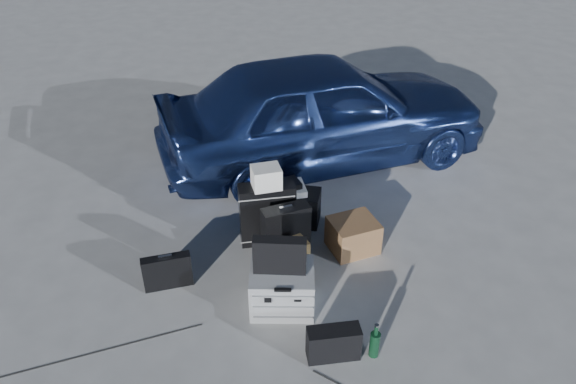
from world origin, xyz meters
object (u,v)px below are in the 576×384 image
at_px(green_bottle, 375,341).
at_px(suitcase_left, 286,233).
at_px(duffel_bag, 285,205).
at_px(car, 323,110).
at_px(pelican_case, 282,288).
at_px(briefcase, 167,272).
at_px(cardboard_box, 353,235).
at_px(suitcase_right, 267,214).

bearing_deg(green_bottle, suitcase_left, 118.24).
relative_size(suitcase_left, duffel_bag, 0.82).
bearing_deg(car, green_bottle, 165.37).
relative_size(car, pelican_case, 7.24).
height_order(briefcase, cardboard_box, briefcase).
bearing_deg(pelican_case, briefcase, 167.26).
height_order(briefcase, suitcase_right, suitcase_right).
xyz_separation_m(briefcase, green_bottle, (1.74, -0.86, -0.01)).
bearing_deg(suitcase_right, green_bottle, -68.90).
distance_m(duffel_bag, green_bottle, 1.95).
bearing_deg(suitcase_left, suitcase_right, 102.69).
distance_m(suitcase_left, suitcase_right, 0.33).
distance_m(briefcase, suitcase_left, 1.15).
bearing_deg(car, briefcase, 127.48).
relative_size(duffel_bag, cardboard_box, 1.63).
relative_size(briefcase, green_bottle, 1.34).
bearing_deg(pelican_case, duffel_bag, 89.40).
bearing_deg(duffel_bag, briefcase, -125.60).
bearing_deg(briefcase, cardboard_box, 1.93).
height_order(briefcase, green_bottle, briefcase).
height_order(pelican_case, briefcase, pelican_case).
relative_size(pelican_case, briefcase, 1.24).
distance_m(pelican_case, cardboard_box, 1.04).
bearing_deg(car, duffel_bag, 141.43).
bearing_deg(suitcase_left, pelican_case, -114.17).
distance_m(car, suitcase_right, 1.79).
bearing_deg(duffel_bag, car, 81.22).
xyz_separation_m(pelican_case, duffel_bag, (0.07, 1.27, -0.02)).
relative_size(briefcase, cardboard_box, 0.99).
height_order(car, green_bottle, car).
distance_m(pelican_case, duffel_bag, 1.27).
height_order(suitcase_right, duffel_bag, suitcase_right).
height_order(pelican_case, suitcase_left, suitcase_left).
relative_size(pelican_case, suitcase_right, 0.83).
bearing_deg(cardboard_box, suitcase_left, -170.68).
distance_m(pelican_case, suitcase_left, 0.66).
relative_size(suitcase_left, suitcase_right, 0.90).
relative_size(suitcase_right, green_bottle, 2.01).
bearing_deg(car, suitcase_left, 147.55).
xyz_separation_m(pelican_case, suitcase_right, (-0.12, 0.92, 0.13)).
height_order(suitcase_left, cardboard_box, suitcase_left).
distance_m(briefcase, green_bottle, 1.94).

